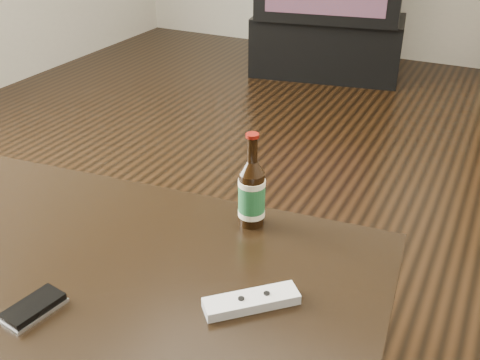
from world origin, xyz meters
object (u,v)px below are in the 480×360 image
at_px(tv_stand, 327,45).
at_px(coffee_table, 74,293).
at_px(remote, 251,301).
at_px(phone, 34,308).
at_px(beer_bottle, 252,193).

relative_size(tv_stand, coffee_table, 0.71).
bearing_deg(remote, phone, -104.21).
bearing_deg(tv_stand, coffee_table, -92.46).
height_order(tv_stand, coffee_table, coffee_table).
height_order(coffee_table, phone, phone).
bearing_deg(beer_bottle, remote, -64.71).
relative_size(coffee_table, phone, 11.10).
distance_m(tv_stand, remote, 2.98).
xyz_separation_m(phone, remote, (0.36, 0.20, 0.00)).
bearing_deg(coffee_table, beer_bottle, 50.86).
xyz_separation_m(tv_stand, coffee_table, (0.40, -2.93, 0.23)).
height_order(coffee_table, remote, remote).
relative_size(coffee_table, remote, 8.08).
height_order(tv_stand, beer_bottle, beer_bottle).
xyz_separation_m(beer_bottle, phone, (-0.24, -0.46, -0.07)).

